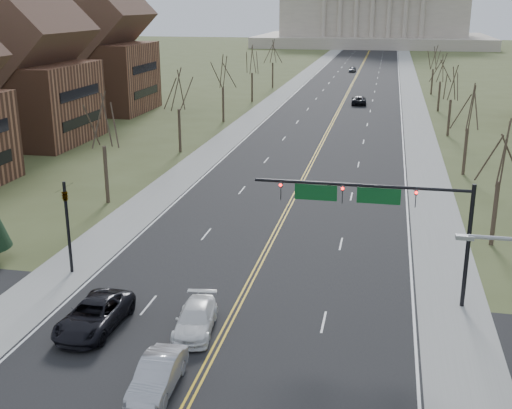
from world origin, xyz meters
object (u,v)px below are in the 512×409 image
at_px(car_sb_inner_lead, 158,375).
at_px(car_far_sb, 352,69).
at_px(signal_mast, 377,204).
at_px(signal_left, 67,217).
at_px(car_sb_outer_lead, 94,315).
at_px(car_far_nb, 359,100).
at_px(car_sb_inner_second, 196,319).

bearing_deg(car_sb_inner_lead, car_far_sb, 88.38).
bearing_deg(signal_mast, car_far_sb, 93.97).
xyz_separation_m(signal_mast, car_far_sb, (-8.93, 128.70, -5.08)).
relative_size(signal_left, car_sb_outer_lead, 1.06).
bearing_deg(car_sb_inner_lead, car_far_nb, 85.52).
relative_size(car_sb_outer_lead, car_sb_inner_second, 1.20).
bearing_deg(signal_left, car_sb_inner_second, -30.29).
xyz_separation_m(signal_left, car_far_sb, (10.01, 128.70, -3.03)).
height_order(car_sb_inner_second, car_far_nb, car_far_nb).
distance_m(signal_mast, car_far_sb, 129.11).
bearing_deg(car_far_nb, car_far_sb, -88.34).
distance_m(car_sb_outer_lead, car_sb_inner_second, 5.37).
xyz_separation_m(signal_mast, car_sb_inner_lead, (-9.00, -11.35, -5.00)).
relative_size(car_sb_inner_second, car_far_nb, 0.90).
xyz_separation_m(signal_left, car_sb_inner_lead, (9.94, -11.36, -2.96)).
height_order(signal_mast, car_far_sb, signal_mast).
bearing_deg(signal_mast, signal_left, 180.00).
relative_size(car_sb_inner_lead, car_far_nb, 0.86).
distance_m(signal_mast, car_sb_outer_lead, 16.48).
relative_size(signal_left, car_far_nb, 1.14).
bearing_deg(car_sb_outer_lead, car_far_sb, 89.29).
bearing_deg(signal_left, car_far_sb, 85.55).
relative_size(signal_mast, car_far_sb, 3.07).
bearing_deg(car_far_nb, car_sb_inner_lead, 84.16).
bearing_deg(car_sb_inner_second, car_sb_inner_lead, -97.76).
bearing_deg(car_sb_outer_lead, signal_left, 126.77).
xyz_separation_m(signal_mast, signal_left, (-18.95, 0.00, -2.05)).
distance_m(signal_mast, signal_left, 19.06).
bearing_deg(car_far_nb, car_sb_inner_second, 84.02).
xyz_separation_m(car_sb_inner_lead, car_far_sb, (0.07, 140.06, -0.07)).
height_order(car_sb_outer_lead, car_far_sb, car_sb_outer_lead).
height_order(car_sb_inner_lead, car_far_nb, car_sb_inner_lead).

